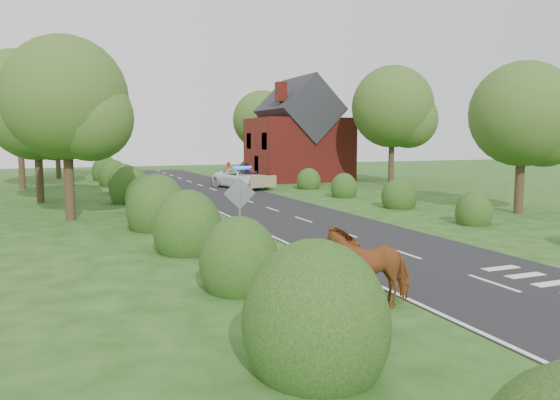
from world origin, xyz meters
name	(u,v)px	position (x,y,z in m)	size (l,w,h in m)	color
ground	(404,254)	(0.00, 0.00, 0.00)	(120.00, 120.00, 0.00)	#1F3F11
road	(253,203)	(0.00, 15.00, 0.01)	(6.00, 70.00, 0.02)	black
road_markings	(238,208)	(-1.60, 12.93, 0.03)	(4.96, 70.00, 0.01)	white
hedgerow_left	(148,201)	(-6.51, 11.69, 0.75)	(2.75, 50.41, 3.00)	#143412
hedgerow_right	(387,196)	(6.60, 11.21, 0.55)	(2.10, 45.78, 2.10)	#143412
tree_left_a	(72,103)	(-9.75, 11.86, 5.34)	(5.74, 5.60, 8.38)	#332316
tree_left_b	(41,116)	(-11.25, 19.86, 5.04)	(5.74, 5.60, 8.07)	#332316
tree_left_c	(23,100)	(-12.70, 29.83, 6.53)	(6.97, 6.80, 10.22)	#332316
tree_left_d	(59,117)	(-10.23, 39.85, 5.64)	(6.15, 6.00, 8.89)	#332316
tree_right_a	(528,118)	(11.23, 5.87, 4.74)	(5.33, 5.20, 7.56)	#332316
tree_right_b	(397,110)	(14.29, 21.84, 5.94)	(6.56, 6.40, 9.40)	#332316
tree_right_c	(265,122)	(9.27, 37.85, 5.34)	(6.15, 6.00, 8.58)	#332316
road_sign	(240,204)	(-5.00, 2.00, 1.65)	(1.06, 0.08, 2.53)	gray
house	(298,138)	(9.49, 30.00, 3.79)	(8.00, 7.40, 9.17)	maroon
cow	(368,271)	(-3.91, -4.19, 0.75)	(1.12, 2.13, 1.51)	maroon
police_van	(243,178)	(2.34, 24.20, 0.76)	(3.79, 5.93, 1.66)	white
pedestrian_red	(228,173)	(2.19, 27.54, 0.93)	(0.68, 0.45, 1.86)	#AF290E
pedestrian_purple	(246,174)	(3.74, 27.51, 0.88)	(0.85, 0.67, 1.76)	#2B1053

